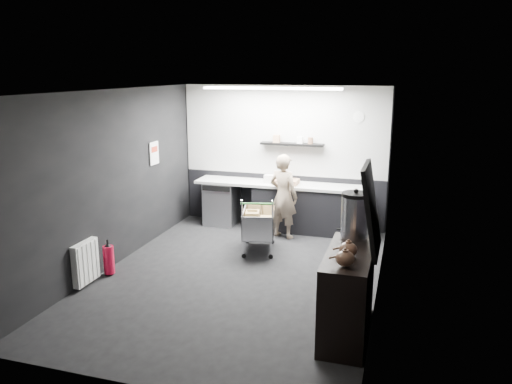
% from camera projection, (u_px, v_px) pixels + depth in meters
% --- Properties ---
extents(floor, '(5.50, 5.50, 0.00)m').
position_uv_depth(floor, '(237.00, 277.00, 7.36)').
color(floor, black).
rests_on(floor, ground).
extents(ceiling, '(5.50, 5.50, 0.00)m').
position_uv_depth(ceiling, '(236.00, 91.00, 6.72)').
color(ceiling, silver).
rests_on(ceiling, wall_back).
extents(wall_back, '(5.50, 0.00, 5.50)m').
position_uv_depth(wall_back, '(283.00, 157.00, 9.60)').
color(wall_back, black).
rests_on(wall_back, floor).
extents(wall_front, '(5.50, 0.00, 5.50)m').
position_uv_depth(wall_front, '(137.00, 256.00, 4.48)').
color(wall_front, black).
rests_on(wall_front, floor).
extents(wall_left, '(0.00, 5.50, 5.50)m').
position_uv_depth(wall_left, '(113.00, 179.00, 7.60)').
color(wall_left, black).
rests_on(wall_left, floor).
extents(wall_right, '(0.00, 5.50, 5.50)m').
position_uv_depth(wall_right, '(382.00, 198.00, 6.48)').
color(wall_right, black).
rests_on(wall_right, floor).
extents(kitchen_wall_panel, '(3.95, 0.02, 1.70)m').
position_uv_depth(kitchen_wall_panel, '(283.00, 131.00, 9.46)').
color(kitchen_wall_panel, beige).
rests_on(kitchen_wall_panel, wall_back).
extents(dado_panel, '(3.95, 0.02, 1.00)m').
position_uv_depth(dado_panel, '(282.00, 200.00, 9.78)').
color(dado_panel, black).
rests_on(dado_panel, wall_back).
extents(floating_shelf, '(1.20, 0.22, 0.04)m').
position_uv_depth(floating_shelf, '(292.00, 144.00, 9.35)').
color(floating_shelf, black).
rests_on(floating_shelf, wall_back).
extents(wall_clock, '(0.20, 0.03, 0.20)m').
position_uv_depth(wall_clock, '(359.00, 117.00, 8.98)').
color(wall_clock, white).
rests_on(wall_clock, wall_back).
extents(poster, '(0.02, 0.30, 0.40)m').
position_uv_depth(poster, '(154.00, 153.00, 8.76)').
color(poster, white).
rests_on(poster, wall_left).
extents(poster_red_band, '(0.02, 0.22, 0.10)m').
position_uv_depth(poster_red_band, '(154.00, 149.00, 8.74)').
color(poster_red_band, red).
rests_on(poster_red_band, poster).
extents(radiator, '(0.10, 0.50, 0.60)m').
position_uv_depth(radiator, '(85.00, 262.00, 6.99)').
color(radiator, white).
rests_on(radiator, wall_left).
extents(ceiling_strip, '(2.40, 0.20, 0.04)m').
position_uv_depth(ceiling_strip, '(271.00, 88.00, 8.44)').
color(ceiling_strip, white).
rests_on(ceiling_strip, ceiling).
extents(prep_counter, '(3.20, 0.61, 0.90)m').
position_uv_depth(prep_counter, '(285.00, 206.00, 9.46)').
color(prep_counter, black).
rests_on(prep_counter, floor).
extents(person, '(0.65, 0.53, 1.54)m').
position_uv_depth(person, '(283.00, 196.00, 8.95)').
color(person, beige).
rests_on(person, floor).
extents(shopping_cart, '(0.70, 0.98, 0.96)m').
position_uv_depth(shopping_cart, '(258.00, 225.00, 8.34)').
color(shopping_cart, silver).
rests_on(shopping_cart, floor).
extents(sideboard, '(0.57, 1.33, 1.99)m').
position_uv_depth(sideboard, '(349.00, 282.00, 5.68)').
color(sideboard, black).
rests_on(sideboard, floor).
extents(fire_extinguisher, '(0.16, 0.16, 0.52)m').
position_uv_depth(fire_extinguisher, '(109.00, 259.00, 7.38)').
color(fire_extinguisher, '#B70C2A').
rests_on(fire_extinguisher, floor).
extents(cardboard_box, '(0.45, 0.35, 0.09)m').
position_uv_depth(cardboard_box, '(286.00, 182.00, 9.30)').
color(cardboard_box, '#A87B5A').
rests_on(cardboard_box, prep_counter).
extents(pink_tub, '(0.22, 0.22, 0.22)m').
position_uv_depth(pink_tub, '(286.00, 178.00, 9.33)').
color(pink_tub, white).
rests_on(pink_tub, prep_counter).
extents(white_container, '(0.18, 0.15, 0.16)m').
position_uv_depth(white_container, '(269.00, 179.00, 9.38)').
color(white_container, white).
rests_on(white_container, prep_counter).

